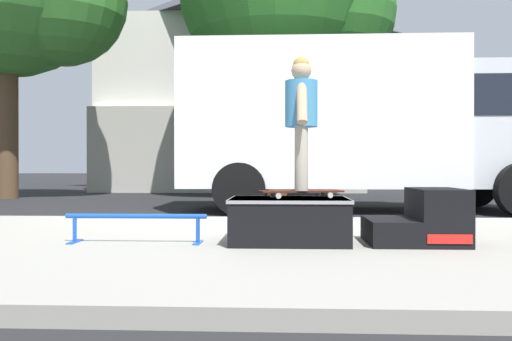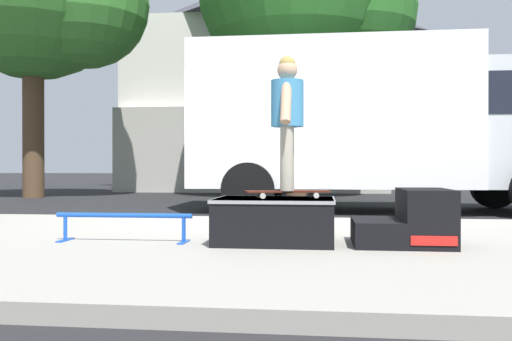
# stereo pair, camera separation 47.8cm
# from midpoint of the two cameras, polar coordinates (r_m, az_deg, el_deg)

# --- Properties ---
(ground_plane) EXTENTS (140.00, 140.00, 0.00)m
(ground_plane) POSITION_cam_midpoint_polar(r_m,az_deg,el_deg) (8.31, -5.91, -5.31)
(ground_plane) COLOR black
(sidewalk_slab) EXTENTS (50.00, 5.00, 0.12)m
(sidewalk_slab) POSITION_cam_midpoint_polar(r_m,az_deg,el_deg) (5.38, -10.84, -7.75)
(sidewalk_slab) COLOR gray
(sidewalk_slab) RESTS_ON ground
(skate_box) EXTENTS (1.09, 0.83, 0.41)m
(skate_box) POSITION_cam_midpoint_polar(r_m,az_deg,el_deg) (5.07, 0.77, -5.06)
(skate_box) COLOR black
(skate_box) RESTS_ON sidewalk_slab
(kicker_ramp) EXTENTS (0.85, 0.78, 0.50)m
(kicker_ramp) POSITION_cam_midpoint_polar(r_m,az_deg,el_deg) (5.17, 14.41, -5.09)
(kicker_ramp) COLOR black
(kicker_ramp) RESTS_ON sidewalk_slab
(grind_rail) EXTENTS (1.31, 0.28, 0.27)m
(grind_rail) POSITION_cam_midpoint_polar(r_m,az_deg,el_deg) (5.22, -14.97, -5.16)
(grind_rail) COLOR blue
(grind_rail) RESTS_ON sidewalk_slab
(skateboard) EXTENTS (0.80, 0.42, 0.07)m
(skateboard) POSITION_cam_midpoint_polar(r_m,az_deg,el_deg) (5.09, 2.05, -2.23)
(skateboard) COLOR #4C1E14
(skateboard) RESTS_ON skate_box
(skater_kid) EXTENTS (0.30, 0.64, 1.24)m
(skater_kid) POSITION_cam_midpoint_polar(r_m,az_deg,el_deg) (5.11, 2.05, 6.13)
(skater_kid) COLOR #B7AD99
(skater_kid) RESTS_ON skateboard
(box_truck) EXTENTS (6.91, 2.63, 3.05)m
(box_truck) POSITION_cam_midpoint_polar(r_m,az_deg,el_deg) (10.50, 10.46, 5.14)
(box_truck) COLOR white
(box_truck) RESTS_ON ground
(house_behind) EXTENTS (9.54, 8.23, 8.40)m
(house_behind) POSITION_cam_midpoint_polar(r_m,az_deg,el_deg) (21.91, -2.69, 9.30)
(house_behind) COLOR silver
(house_behind) RESTS_ON ground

